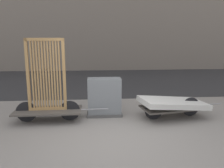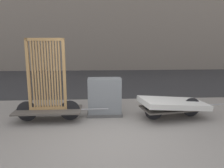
{
  "view_description": "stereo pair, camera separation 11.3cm",
  "coord_description": "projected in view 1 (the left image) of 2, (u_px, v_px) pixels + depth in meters",
  "views": [
    {
      "loc": [
        -0.43,
        -4.2,
        2.0
      ],
      "look_at": [
        0.0,
        1.23,
        0.94
      ],
      "focal_mm": 35.0,
      "sensor_mm": 36.0,
      "label": 1
    },
    {
      "loc": [
        -0.32,
        -4.2,
        2.0
      ],
      "look_at": [
        0.0,
        1.23,
        0.94
      ],
      "focal_mm": 35.0,
      "sensor_mm": 36.0,
      "label": 2
    }
  ],
  "objects": [
    {
      "name": "ground_plane",
      "position": [
        117.0,
        140.0,
        4.52
      ],
      "size": [
        60.0,
        60.0,
        0.0
      ],
      "primitive_type": "plane",
      "color": "gray"
    },
    {
      "name": "road_strip",
      "position": [
        103.0,
        80.0,
        11.57
      ],
      "size": [
        56.0,
        7.86,
        0.01
      ],
      "color": "#2D2D30",
      "rests_on": "ground_plane"
    },
    {
      "name": "bike_cart_with_bedframe",
      "position": [
        48.0,
        94.0,
        5.47
      ],
      "size": [
        2.37,
        0.78,
        2.09
      ],
      "rotation": [
        0.0,
        0.0,
        0.01
      ],
      "color": "#4C4742",
      "rests_on": "ground_plane"
    },
    {
      "name": "bike_cart_with_mattress",
      "position": [
        173.0,
        104.0,
        5.78
      ],
      "size": [
        2.45,
        1.2,
        0.56
      ],
      "rotation": [
        0.0,
        0.0,
        0.18
      ],
      "color": "#4C4742",
      "rests_on": "ground_plane"
    },
    {
      "name": "utility_cabinet",
      "position": [
        104.0,
        98.0,
        5.93
      ],
      "size": [
        0.95,
        0.45,
        1.04
      ],
      "color": "#4C4C4C",
      "rests_on": "ground_plane"
    }
  ]
}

